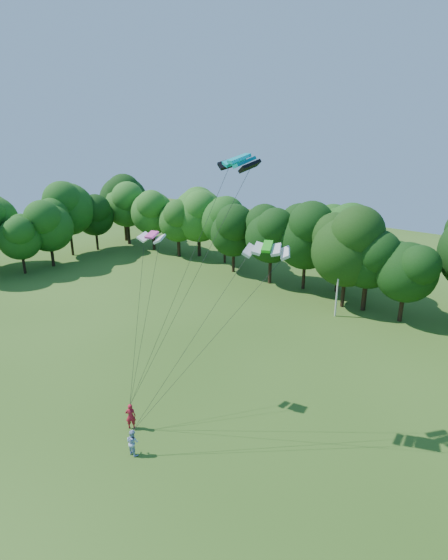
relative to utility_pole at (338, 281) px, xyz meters
The scene contains 9 objects.
ground 30.67m from the utility_pole, 91.24° to the right, with size 160.00×160.00×0.00m, color #2B4D15.
utility_pole is the anchor object (origin of this frame).
kite_flyer_left 26.67m from the utility_pole, 94.68° to the right, with size 0.69×0.45×1.89m, color #AE162A.
kite_flyer_right 28.11m from the utility_pole, 90.18° to the right, with size 0.85×0.66×1.74m, color #A2B8E2.
kite_teal 25.60m from the utility_pole, 81.99° to the right, with size 3.15×2.28×0.56m.
kite_green 22.92m from the utility_pole, 77.43° to the right, with size 2.97×2.23×0.52m.
kite_pink 24.28m from the utility_pole, 99.01° to the right, with size 2.03×1.31×0.39m.
tree_back_west 31.02m from the utility_pole, 168.30° to the left, with size 6.66×6.66×9.68m.
tree_back_center 4.93m from the utility_pole, 101.59° to the left, with size 8.63×8.63×12.56m.
Camera 1 is at (19.20, -11.18, 19.20)m, focal length 28.00 mm.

